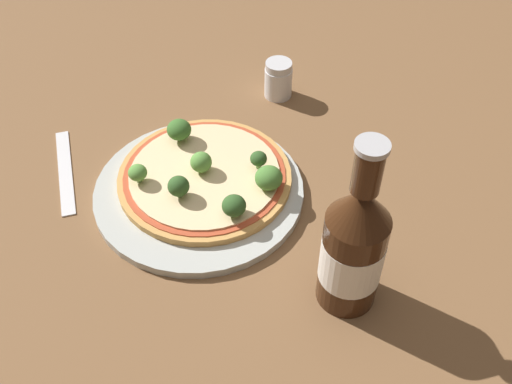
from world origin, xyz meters
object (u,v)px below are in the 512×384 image
Objects in this scene: beer_bottle at (354,247)px; pepper_shaker at (278,79)px; fork at (65,171)px; pizza at (205,176)px.

beer_bottle is 3.82× the size of pepper_shaker.
pepper_shaker is 0.35m from fork.
pizza is 1.40× the size of fork.
pizza reaches higher than fork.
pepper_shaker is (-0.11, 0.37, -0.06)m from beer_bottle.
pepper_shaker is (0.08, 0.21, 0.01)m from pizza.
pepper_shaker is at bearing -75.28° from fork.
pizza is at bearing 140.65° from beer_bottle.
beer_bottle reaches higher than pizza.
pepper_shaker is at bearing 69.28° from pizza.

